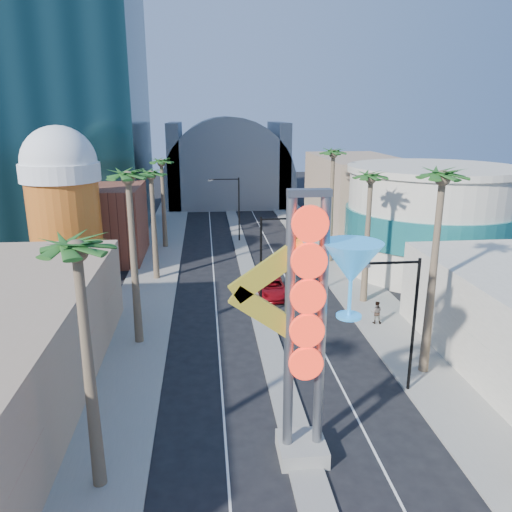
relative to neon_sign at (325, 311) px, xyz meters
The scene contains 23 objects.
ground 7.93m from the neon_sign, 105.41° to the right, with size 240.00×240.00×0.00m, color black.
sidewalk_west 34.43m from the neon_sign, 107.85° to the left, with size 5.00×100.00×0.15m, color gray.
sidewalk_east 33.97m from the neon_sign, 74.84° to the left, with size 5.00×100.00×0.15m, color gray.
median 35.79m from the neon_sign, 91.33° to the left, with size 1.60×84.00×0.15m, color gray.
hotel_tower 56.91m from the neon_sign, 114.95° to the left, with size 20.00×20.00×50.00m, color black.
brick_filler_west 39.01m from the neon_sign, 115.64° to the left, with size 10.00×10.00×8.00m, color brown.
filler_east 47.58m from the neon_sign, 71.37° to the left, with size 10.00×20.00×10.00m, color tan.
beer_mug 32.39m from the neon_sign, 123.38° to the left, with size 7.00×7.00×14.50m.
turquoise_building 32.10m from the neon_sign, 57.56° to the left, with size 16.60×16.60×10.60m.
canopy 69.11m from the neon_sign, 90.68° to the left, with size 22.00×16.00×22.00m.
neon_sign is the anchor object (origin of this frame).
streetlight_0 17.21m from the neon_sign, 90.90° to the left, with size 3.79×0.25×8.00m.
streetlight_1 41.13m from the neon_sign, 91.90° to the left, with size 3.79×0.25×8.00m.
streetlight_2 8.15m from the neon_sign, 40.46° to the left, with size 3.45×0.25×8.00m.
palm_0 10.21m from the neon_sign, behind, with size 2.40×2.40×11.70m.
palm_1 16.70m from the neon_sign, 126.98° to the left, with size 2.40×2.40×12.70m.
palm_2 28.85m from the neon_sign, 109.95° to the left, with size 2.40×2.40×11.20m.
palm_3 40.31m from the neon_sign, 104.11° to the left, with size 2.40×2.40×11.20m.
palm_5 11.50m from the neon_sign, 40.70° to the left, with size 2.40×2.40×13.20m.
palm_6 20.89m from the neon_sign, 66.74° to the left, with size 2.40×2.40×11.70m.
palm_7 32.29m from the neon_sign, 75.23° to the left, with size 2.40×2.40×12.70m.
red_pickup 22.42m from the neon_sign, 88.28° to the left, with size 2.51×5.43×1.51m, color maroon.
pedestrian_b 17.43m from the neon_sign, 61.92° to the left, with size 0.85×0.66×1.75m, color gray.
Camera 1 is at (-4.18, -16.54, 15.45)m, focal length 35.00 mm.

